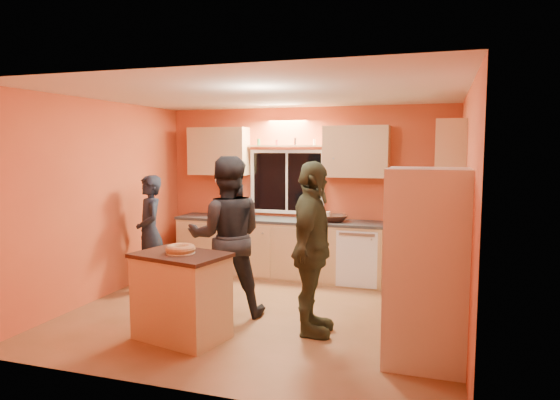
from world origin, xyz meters
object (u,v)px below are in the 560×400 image
at_px(person_right, 312,249).
at_px(island, 182,295).
at_px(person_center, 227,236).
at_px(person_left, 150,232).
at_px(refrigerator, 426,267).

bearing_deg(person_right, island, 109.08).
xyz_separation_m(island, person_center, (0.15, 0.83, 0.49)).
height_order(island, person_left, person_left).
bearing_deg(person_center, island, 56.47).
distance_m(refrigerator, person_right, 1.22).
relative_size(island, person_center, 0.56).
xyz_separation_m(person_left, person_center, (1.47, -0.68, 0.14)).
relative_size(person_left, person_right, 0.87).
height_order(refrigerator, island, refrigerator).
distance_m(person_center, person_right, 1.14).
relative_size(refrigerator, person_right, 0.98).
bearing_deg(island, person_center, 92.89).
relative_size(refrigerator, person_center, 0.95).
xyz_separation_m(person_center, person_right, (1.11, -0.29, -0.02)).
distance_m(refrigerator, person_left, 3.98).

